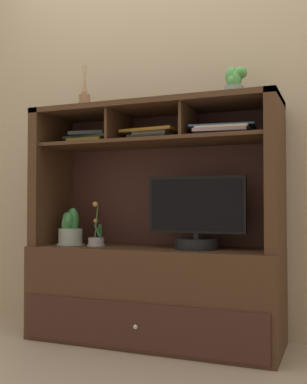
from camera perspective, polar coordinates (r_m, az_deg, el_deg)
floor_plane at (r=2.74m, az=0.00°, el=-17.84°), size 6.00×6.00×0.02m
back_wall at (r=2.95m, az=1.90°, el=11.00°), size 6.00×0.02×2.80m
media_console at (r=2.66m, az=0.06°, el=-8.95°), size 1.40×0.49×1.32m
tv_monitor at (r=2.52m, az=5.22°, el=-3.26°), size 0.53×0.23×0.39m
potted_orchid at (r=2.74m, az=-6.92°, el=-5.65°), size 0.11×0.11×0.26m
potted_fern at (r=2.83m, az=-9.98°, el=-4.44°), size 0.16×0.16×0.22m
magazine_stack_left at (r=2.72m, az=0.12°, el=6.79°), size 0.34×0.28×0.07m
magazine_stack_centre at (r=2.87m, az=-7.48°, el=6.36°), size 0.32×0.26×0.07m
magazine_stack_right at (r=2.52m, az=8.39°, el=7.28°), size 0.35×0.29×0.05m
diffuser_bottle at (r=2.91m, az=-8.34°, el=10.68°), size 0.07×0.07×0.29m
potted_succulent at (r=2.61m, az=9.78°, el=13.01°), size 0.13×0.12×0.18m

